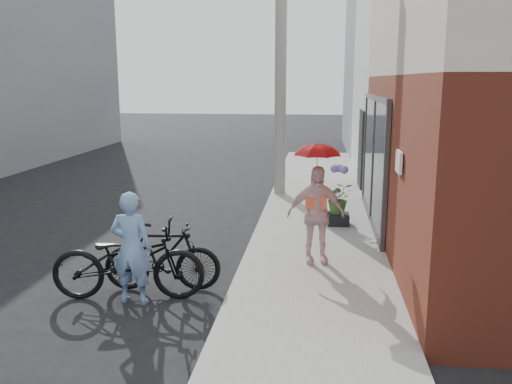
% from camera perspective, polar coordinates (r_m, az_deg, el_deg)
% --- Properties ---
extents(ground, '(80.00, 80.00, 0.00)m').
position_cam_1_polar(ground, '(8.17, -8.51, -9.39)').
color(ground, black).
rests_on(ground, ground).
extents(sidewalk, '(2.20, 24.00, 0.12)m').
position_cam_1_polar(sidewalk, '(9.78, 6.63, -5.40)').
color(sidewalk, gray).
rests_on(sidewalk, ground).
extents(curb, '(0.12, 24.00, 0.12)m').
position_cam_1_polar(curb, '(9.84, -0.16, -5.21)').
color(curb, '#9E9E99').
rests_on(curb, ground).
extents(plaster_building, '(8.00, 6.00, 7.00)m').
position_cam_1_polar(plaster_building, '(17.15, 24.72, 12.59)').
color(plaster_building, silver).
rests_on(plaster_building, ground).
extents(east_building_far, '(8.00, 8.00, 7.00)m').
position_cam_1_polar(east_building_far, '(23.92, 19.54, 12.44)').
color(east_building_far, slate).
rests_on(east_building_far, ground).
extents(utility_pole, '(0.28, 0.28, 7.00)m').
position_cam_1_polar(utility_pole, '(13.40, 2.62, 14.16)').
color(utility_pole, '#9E9E99').
rests_on(utility_pole, ground).
extents(officer, '(0.57, 0.39, 1.52)m').
position_cam_1_polar(officer, '(7.34, -12.97, -5.76)').
color(officer, '#759CD0').
rests_on(officer, ground).
extents(bike_left, '(2.13, 0.97, 1.08)m').
position_cam_1_polar(bike_left, '(7.55, -13.30, -7.04)').
color(bike_left, black).
rests_on(bike_left, ground).
extents(bike_right, '(1.68, 0.62, 0.99)m').
position_cam_1_polar(bike_right, '(7.77, -9.84, -6.72)').
color(bike_right, black).
rests_on(bike_right, ground).
extents(kimono_woman, '(0.95, 0.54, 1.53)m').
position_cam_1_polar(kimono_woman, '(8.43, 6.32, -2.36)').
color(kimono_woman, beige).
rests_on(kimono_woman, sidewalk).
extents(parasol, '(0.70, 0.70, 0.62)m').
position_cam_1_polar(parasol, '(8.24, 6.48, 4.90)').
color(parasol, red).
rests_on(parasol, kimono_woman).
extents(planter, '(0.42, 0.42, 0.22)m').
position_cam_1_polar(planter, '(10.83, 8.65, -2.83)').
color(planter, black).
rests_on(planter, sidewalk).
extents(potted_plant, '(0.57, 0.50, 0.63)m').
position_cam_1_polar(potted_plant, '(10.73, 8.72, -0.63)').
color(potted_plant, '#385F26').
rests_on(potted_plant, planter).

